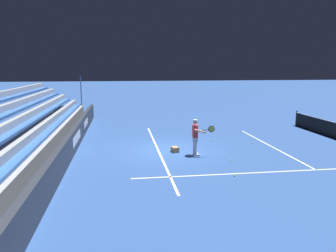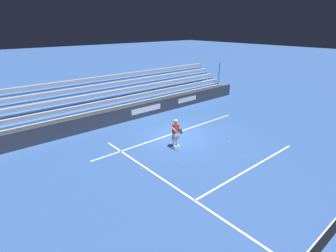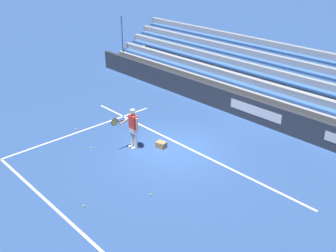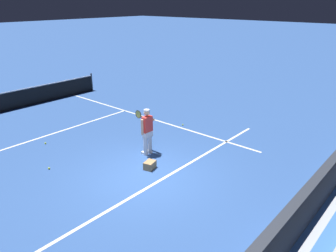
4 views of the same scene
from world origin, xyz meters
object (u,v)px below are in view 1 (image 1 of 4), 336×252
tennis_ball_stray_back (230,161)px  tennis_ball_on_baseline (235,176)px  ball_box_cardboard (175,150)px  tennis_ball_near_player (212,140)px  tennis_player (196,137)px  tennis_ball_toward_net (252,143)px

tennis_ball_stray_back → tennis_ball_on_baseline: bearing=-13.9°
ball_box_cardboard → tennis_ball_stray_back: size_ratio=6.06×
ball_box_cardboard → tennis_ball_on_baseline: ball_box_cardboard is taller
tennis_ball_near_player → tennis_player: bearing=-29.1°
tennis_player → tennis_ball_toward_net: tennis_player is taller
tennis_ball_on_baseline → tennis_ball_stray_back: bearing=166.1°
ball_box_cardboard → tennis_player: bearing=48.1°
tennis_player → tennis_ball_near_player: size_ratio=25.98×
tennis_ball_near_player → tennis_ball_stray_back: bearing=-4.8°
ball_box_cardboard → tennis_ball_near_player: bearing=131.6°
tennis_ball_toward_net → tennis_ball_near_player: bearing=-116.9°
ball_box_cardboard → tennis_ball_toward_net: (-1.23, 4.49, -0.10)m
tennis_ball_toward_net → tennis_ball_stray_back: bearing=-36.5°
tennis_ball_on_baseline → tennis_ball_stray_back: (-1.99, 0.49, 0.00)m
ball_box_cardboard → tennis_ball_near_player: size_ratio=6.06×
tennis_ball_near_player → tennis_ball_stray_back: 4.15m
ball_box_cardboard → tennis_ball_toward_net: 4.66m
tennis_player → tennis_ball_stray_back: (1.14, 1.32, -0.86)m
tennis_player → tennis_ball_stray_back: tennis_player is taller
tennis_ball_near_player → tennis_ball_toward_net: 2.21m
tennis_ball_toward_net → tennis_ball_on_baseline: bearing=-28.8°
ball_box_cardboard → tennis_ball_on_baseline: size_ratio=6.06×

